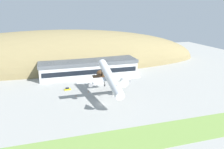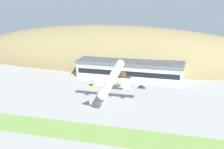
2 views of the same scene
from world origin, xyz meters
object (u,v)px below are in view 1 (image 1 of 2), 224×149
service_car_0 (67,89)px  traffic_cone_0 (88,92)px  service_car_1 (112,82)px  fuel_truck (98,82)px  cargo_airplane (110,78)px  terminal_building (89,67)px  traffic_cone_1 (76,96)px

service_car_0 → traffic_cone_0: (11.82, -7.24, -0.34)m
service_car_0 → traffic_cone_0: size_ratio=6.64×
service_car_1 → traffic_cone_0: bearing=-146.7°
service_car_1 → traffic_cone_0: service_car_1 is taller
fuel_truck → traffic_cone_0: (-8.87, -12.98, -1.23)m
service_car_1 → traffic_cone_0: 22.49m
service_car_1 → traffic_cone_0: (-18.79, -12.35, -0.39)m
cargo_airplane → terminal_building: bearing=92.3°
terminal_building → service_car_0: 32.71m
service_car_1 → fuel_truck: size_ratio=0.72×
terminal_building → service_car_1: bearing=-60.3°
service_car_0 → fuel_truck: bearing=15.5°
terminal_building → fuel_truck: size_ratio=11.03×
fuel_truck → traffic_cone_1: fuel_truck is taller
service_car_1 → traffic_cone_1: size_ratio=8.10×
cargo_airplane → fuel_truck: (0.13, 29.18, -11.78)m
service_car_1 → terminal_building: bearing=119.7°
terminal_building → traffic_cone_0: bearing=-101.4°
fuel_truck → service_car_0: bearing=-164.5°
traffic_cone_1 → cargo_airplane: bearing=-35.3°
traffic_cone_1 → terminal_building: bearing=68.6°
cargo_airplane → traffic_cone_1: size_ratio=79.45×
fuel_truck → traffic_cone_0: 15.77m
terminal_building → cargo_airplane: 50.09m
fuel_truck → traffic_cone_0: fuel_truck is taller
terminal_building → traffic_cone_1: 41.09m
fuel_truck → traffic_cone_1: size_ratio=11.25×
service_car_0 → traffic_cone_1: (3.77, -11.57, -0.34)m
fuel_truck → terminal_building: bearing=95.9°
cargo_airplane → service_car_0: bearing=131.3°
service_car_0 → traffic_cone_1: 12.18m
terminal_building → traffic_cone_0: 34.73m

